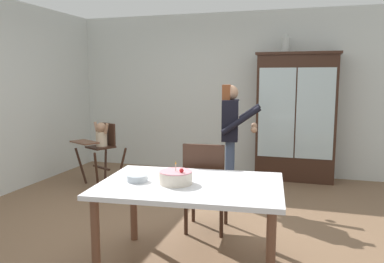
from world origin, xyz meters
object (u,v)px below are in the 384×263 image
Objects in this scene: serving_bowl at (137,178)px; high_chair_with_toddler at (101,142)px; birthday_cake at (176,177)px; dining_chair_far_side at (205,181)px; dining_table at (191,193)px; china_cabinet at (296,117)px; adult_person at (231,129)px; ceramic_vase at (286,45)px.

high_chair_with_toddler is at bearing 126.64° from serving_bowl.
birthday_cake is 0.29× the size of dining_chair_far_side.
birthday_cake reaches higher than dining_table.
china_cabinet is at bearing 49.18° from high_chair_with_toddler.
dining_table is at bearing 10.12° from serving_bowl.
birthday_cake is at bearing -153.87° from dining_table.
high_chair_with_toddler is 3.39× the size of birthday_cake.
adult_person is 8.50× the size of serving_bowl.
adult_person is 0.95× the size of dining_table.
high_chair_with_toddler is at bearing 134.63° from dining_table.
ceramic_vase reaches higher than dining_chair_far_side.
serving_bowl is at bearing 60.01° from dining_chair_far_side.
china_cabinet is at bearing 75.40° from birthday_cake.
birthday_cake is (-0.11, -0.06, 0.14)m from dining_table.
dining_chair_far_side reaches higher than dining_table.
dining_chair_far_side is (-0.81, -2.49, -0.45)m from china_cabinet.
serving_bowl is at bearing -106.84° from ceramic_vase.
adult_person is 1.18m from dining_chair_far_side.
dining_chair_far_side is (0.04, 0.79, -0.24)m from birthday_cake.
china_cabinet reaches higher than serving_bowl.
ceramic_vase is at bearing 78.59° from birthday_cake.
ceramic_vase is 0.28× the size of high_chair_with_toddler.
high_chair_with_toddler is 0.99× the size of dining_chair_far_side.
adult_person is 1.97m from serving_bowl.
ceramic_vase is 0.18× the size of adult_person.
ceramic_vase reaches higher than china_cabinet.
china_cabinet is 2.66m from dining_chair_far_side.
adult_person is at bearing -112.19° from ceramic_vase.
dining_table is 8.96× the size of serving_bowl.
adult_person reaches higher than dining_chair_far_side.
serving_bowl is at bearing -109.85° from china_cabinet.
adult_person is at bearing -97.28° from dining_chair_far_side.
dining_chair_far_side is at bearing -108.00° from china_cabinet.
china_cabinet is at bearing 77.05° from dining_table.
ceramic_vase is at bearing 80.33° from dining_table.
dining_chair_far_side is (-0.07, 0.73, -0.10)m from dining_table.
china_cabinet is 3.39m from birthday_cake.
ceramic_vase is 0.17× the size of dining_table.
serving_bowl is 0.19× the size of dining_chair_far_side.
birthday_cake is (-0.09, -1.89, -0.17)m from adult_person.
serving_bowl reaches higher than dining_table.
china_cabinet is 2.09× the size of dining_chair_far_side.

